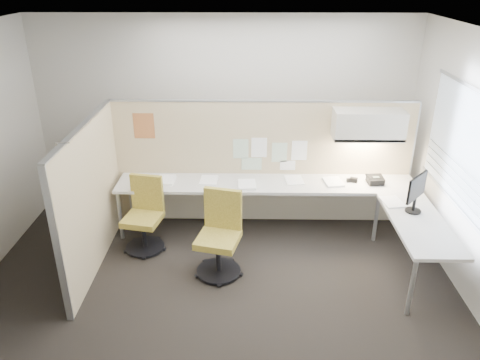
{
  "coord_description": "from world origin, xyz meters",
  "views": [
    {
      "loc": [
        0.33,
        -4.41,
        3.37
      ],
      "look_at": [
        0.25,
        0.8,
        0.98
      ],
      "focal_mm": 35.0,
      "sensor_mm": 36.0,
      "label": 1
    }
  ],
  "objects_px": {
    "monitor": "(416,191)",
    "phone": "(375,180)",
    "desk": "(292,196)",
    "chair_left": "(145,217)",
    "chair_right": "(220,236)"
  },
  "relations": [
    {
      "from": "monitor",
      "to": "phone",
      "type": "height_order",
      "value": "monitor"
    },
    {
      "from": "monitor",
      "to": "desk",
      "type": "bearing_deg",
      "value": 106.5
    },
    {
      "from": "desk",
      "to": "chair_left",
      "type": "bearing_deg",
      "value": -171.09
    },
    {
      "from": "chair_left",
      "to": "phone",
      "type": "distance_m",
      "value": 3.06
    },
    {
      "from": "desk",
      "to": "monitor",
      "type": "bearing_deg",
      "value": -25.21
    },
    {
      "from": "phone",
      "to": "chair_right",
      "type": "bearing_deg",
      "value": -160.22
    },
    {
      "from": "desk",
      "to": "phone",
      "type": "height_order",
      "value": "phone"
    },
    {
      "from": "phone",
      "to": "chair_left",
      "type": "bearing_deg",
      "value": -177.19
    },
    {
      "from": "desk",
      "to": "monitor",
      "type": "distance_m",
      "value": 1.57
    },
    {
      "from": "chair_right",
      "to": "desk",
      "type": "bearing_deg",
      "value": 55.28
    },
    {
      "from": "chair_left",
      "to": "desk",
      "type": "bearing_deg",
      "value": 19.95
    },
    {
      "from": "chair_right",
      "to": "chair_left",
      "type": "bearing_deg",
      "value": 166.19
    },
    {
      "from": "chair_left",
      "to": "chair_right",
      "type": "xyz_separation_m",
      "value": [
        0.99,
        -0.51,
        0.03
      ]
    },
    {
      "from": "chair_right",
      "to": "phone",
      "type": "height_order",
      "value": "chair_right"
    },
    {
      "from": "phone",
      "to": "monitor",
      "type": "bearing_deg",
      "value": -77.03
    }
  ]
}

